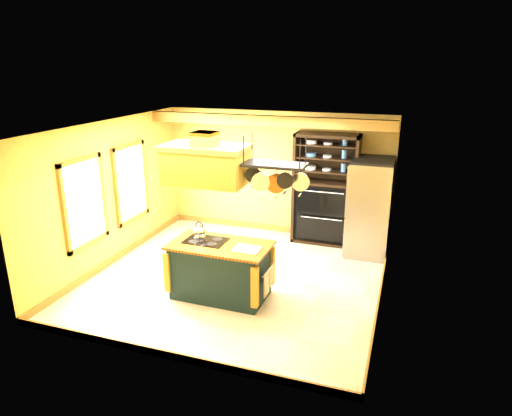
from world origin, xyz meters
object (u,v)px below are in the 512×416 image
Objects in this scene: range_hood at (206,163)px; kitchen_island at (220,270)px; refrigerator at (369,209)px; hutch at (325,201)px; pot_rack at (275,172)px.

kitchen_island is at bearing 0.26° from range_hood.
range_hood is 0.70× the size of refrigerator.
hutch is (1.15, 2.95, 0.42)m from kitchen_island.
kitchen_island is 1.77m from range_hood.
kitchen_island is 3.19m from hutch.
range_hood is at bearing -179.46° from pot_rack.
kitchen_island is at bearing -111.33° from hutch.
kitchen_island is at bearing -128.76° from refrigerator.
refrigerator is (2.28, 2.60, -1.31)m from range_hood.
pot_rack is 3.11m from refrigerator.
pot_rack is 0.43× the size of hutch.
pot_rack reaches higher than hutch.
hutch is at bearing 85.24° from pot_rack.
range_hood is at bearing -114.58° from hutch.
range_hood is 0.57× the size of hutch.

